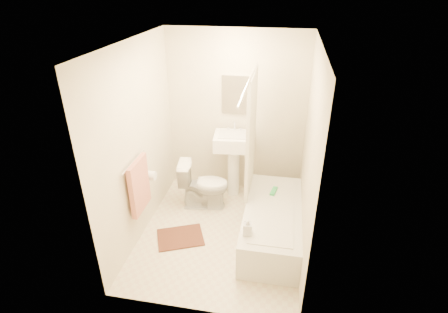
% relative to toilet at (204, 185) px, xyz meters
% --- Properties ---
extents(floor, '(2.40, 2.40, 0.00)m').
position_rel_toilet_xyz_m(floor, '(0.35, -0.57, -0.35)').
color(floor, beige).
rests_on(floor, ground).
extents(ceiling, '(2.40, 2.40, 0.00)m').
position_rel_toilet_xyz_m(ceiling, '(0.35, -0.57, 2.05)').
color(ceiling, white).
rests_on(ceiling, ground).
extents(wall_back, '(2.00, 0.02, 2.40)m').
position_rel_toilet_xyz_m(wall_back, '(0.35, 0.63, 0.85)').
color(wall_back, beige).
rests_on(wall_back, ground).
extents(wall_left, '(0.02, 2.40, 2.40)m').
position_rel_toilet_xyz_m(wall_left, '(-0.65, -0.57, 0.85)').
color(wall_left, beige).
rests_on(wall_left, ground).
extents(wall_right, '(0.02, 2.40, 2.40)m').
position_rel_toilet_xyz_m(wall_right, '(1.35, -0.57, 0.85)').
color(wall_right, beige).
rests_on(wall_right, ground).
extents(mirror, '(0.40, 0.03, 0.55)m').
position_rel_toilet_xyz_m(mirror, '(0.35, 0.61, 1.15)').
color(mirror, white).
rests_on(mirror, wall_back).
extents(curtain_rod, '(0.03, 1.70, 0.03)m').
position_rel_toilet_xyz_m(curtain_rod, '(0.65, -0.47, 1.65)').
color(curtain_rod, silver).
rests_on(curtain_rod, wall_back).
extents(shower_curtain, '(0.04, 0.80, 1.55)m').
position_rel_toilet_xyz_m(shower_curtain, '(0.65, -0.07, 0.87)').
color(shower_curtain, silver).
rests_on(shower_curtain, curtain_rod).
extents(towel_bar, '(0.02, 0.60, 0.02)m').
position_rel_toilet_xyz_m(towel_bar, '(-0.61, -0.82, 0.75)').
color(towel_bar, silver).
rests_on(towel_bar, wall_left).
extents(towel, '(0.06, 0.45, 0.66)m').
position_rel_toilet_xyz_m(towel, '(-0.58, -0.82, 0.43)').
color(towel, '#CC7266').
rests_on(towel, towel_bar).
extents(toilet_paper, '(0.11, 0.12, 0.12)m').
position_rel_toilet_xyz_m(toilet_paper, '(-0.58, -0.45, 0.35)').
color(toilet_paper, white).
rests_on(toilet_paper, wall_left).
extents(toilet, '(0.75, 0.49, 0.69)m').
position_rel_toilet_xyz_m(toilet, '(0.00, 0.00, 0.00)').
color(toilet, white).
rests_on(toilet, floor).
extents(sink, '(0.59, 0.49, 1.09)m').
position_rel_toilet_xyz_m(sink, '(0.36, 0.38, 0.20)').
color(sink, white).
rests_on(sink, floor).
extents(bathtub, '(0.69, 1.57, 0.44)m').
position_rel_toilet_xyz_m(bathtub, '(1.01, -0.53, -0.12)').
color(bathtub, silver).
rests_on(bathtub, floor).
extents(bath_mat, '(0.69, 0.62, 0.02)m').
position_rel_toilet_xyz_m(bath_mat, '(-0.14, -0.76, -0.34)').
color(bath_mat, '#542B22').
rests_on(bath_mat, floor).
extents(soap_bottle, '(0.10, 0.10, 0.21)m').
position_rel_toilet_xyz_m(soap_bottle, '(0.75, -1.05, 0.20)').
color(soap_bottle, white).
rests_on(soap_bottle, bathtub).
extents(scrub_brush, '(0.10, 0.21, 0.04)m').
position_rel_toilet_xyz_m(scrub_brush, '(0.99, -0.17, 0.12)').
color(scrub_brush, green).
rests_on(scrub_brush, bathtub).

